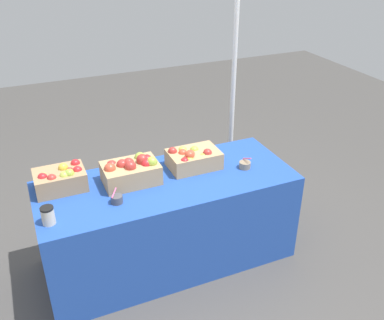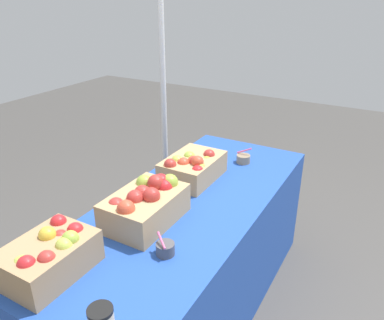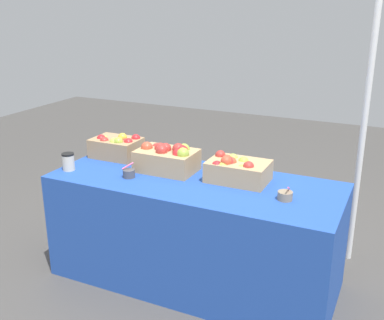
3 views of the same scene
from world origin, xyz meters
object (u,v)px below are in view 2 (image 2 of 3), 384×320
apple_crate_middle (146,204)px  sample_bowl_near (243,159)px  apple_crate_right (193,167)px  sample_bowl_mid (165,249)px  apple_crate_left (50,255)px  tent_pole (164,99)px

apple_crate_middle → sample_bowl_near: size_ratio=3.93×
apple_crate_right → sample_bowl_mid: apple_crate_right is taller
apple_crate_left → apple_crate_middle: 0.50m
apple_crate_left → sample_bowl_near: apple_crate_left is taller
apple_crate_middle → tent_pole: size_ratio=0.20×
apple_crate_right → sample_bowl_near: size_ratio=3.81×
apple_crate_left → apple_crate_right: same height
apple_crate_left → apple_crate_right: size_ratio=0.90×
sample_bowl_mid → tent_pole: size_ratio=0.05×
apple_crate_middle → sample_bowl_near: bearing=-9.8°
apple_crate_right → apple_crate_left: bearing=175.0°
apple_crate_left → apple_crate_right: 0.98m
sample_bowl_near → tent_pole: 0.91m
apple_crate_right → tent_pole: (0.68, 0.65, 0.16)m
apple_crate_left → sample_bowl_mid: bearing=-46.2°
apple_crate_left → sample_bowl_mid: (0.31, -0.33, -0.05)m
apple_crate_right → sample_bowl_near: bearing=-24.9°
tent_pole → sample_bowl_near: bearing=-111.3°
sample_bowl_mid → apple_crate_left: bearing=133.8°
apple_crate_middle → sample_bowl_mid: bearing=-127.8°
apple_crate_left → sample_bowl_near: (1.34, -0.25, -0.05)m
apple_crate_right → tent_pole: tent_pole is taller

